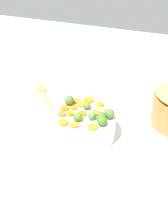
# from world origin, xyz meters

# --- Properties ---
(tabletop) EXTENTS (2.40, 2.40, 0.02)m
(tabletop) POSITION_xyz_m (0.00, 0.00, 0.01)
(tabletop) COLOR silver
(tabletop) RESTS_ON ground
(serving_bowl_carrots) EXTENTS (0.23, 0.23, 0.10)m
(serving_bowl_carrots) POSITION_xyz_m (-0.02, -0.01, 0.07)
(serving_bowl_carrots) COLOR white
(serving_bowl_carrots) RESTS_ON tabletop
(carrot_slice_0) EXTENTS (0.05, 0.05, 0.01)m
(carrot_slice_0) POSITION_xyz_m (-0.11, -0.02, 0.12)
(carrot_slice_0) COLOR orange
(carrot_slice_0) RESTS_ON serving_bowl_carrots
(carrot_slice_1) EXTENTS (0.04, 0.04, 0.01)m
(carrot_slice_1) POSITION_xyz_m (0.05, 0.05, 0.12)
(carrot_slice_1) COLOR orange
(carrot_slice_1) RESTS_ON serving_bowl_carrots
(carrot_slice_2) EXTENTS (0.05, 0.05, 0.01)m
(carrot_slice_2) POSITION_xyz_m (-0.06, 0.07, 0.12)
(carrot_slice_2) COLOR orange
(carrot_slice_2) RESTS_ON serving_bowl_carrots
(carrot_slice_3) EXTENTS (0.04, 0.04, 0.01)m
(carrot_slice_3) POSITION_xyz_m (0.01, -0.08, 0.12)
(carrot_slice_3) COLOR orange
(carrot_slice_3) RESTS_ON serving_bowl_carrots
(carrot_slice_4) EXTENTS (0.04, 0.04, 0.01)m
(carrot_slice_4) POSITION_xyz_m (-0.02, -0.02, 0.12)
(carrot_slice_4) COLOR orange
(carrot_slice_4) RESTS_ON serving_bowl_carrots
(carrot_slice_5) EXTENTS (0.04, 0.04, 0.01)m
(carrot_slice_5) POSITION_xyz_m (-0.03, -0.09, 0.12)
(carrot_slice_5) COLOR orange
(carrot_slice_5) RESTS_ON serving_bowl_carrots
(carrot_slice_6) EXTENTS (0.04, 0.04, 0.01)m
(carrot_slice_6) POSITION_xyz_m (-0.07, -0.04, 0.12)
(carrot_slice_6) COLOR orange
(carrot_slice_6) RESTS_ON serving_bowl_carrots
(carrot_slice_7) EXTENTS (0.04, 0.04, 0.01)m
(carrot_slice_7) POSITION_xyz_m (-0.10, 0.03, 0.12)
(carrot_slice_7) COLOR orange
(carrot_slice_7) RESTS_ON serving_bowl_carrots
(carrot_slice_8) EXTENTS (0.03, 0.03, 0.01)m
(carrot_slice_8) POSITION_xyz_m (-0.04, -0.06, 0.12)
(carrot_slice_8) COLOR orange
(carrot_slice_8) RESTS_ON serving_bowl_carrots
(carrot_slice_9) EXTENTS (0.04, 0.04, 0.01)m
(carrot_slice_9) POSITION_xyz_m (-0.04, 0.03, 0.12)
(carrot_slice_9) COLOR orange
(carrot_slice_9) RESTS_ON serving_bowl_carrots
(carrot_slice_10) EXTENTS (0.05, 0.05, 0.01)m
(carrot_slice_10) POSITION_xyz_m (-0.09, -0.06, 0.12)
(carrot_slice_10) COLOR orange
(carrot_slice_10) RESTS_ON serving_bowl_carrots
(carrot_slice_11) EXTENTS (0.05, 0.05, 0.01)m
(carrot_slice_11) POSITION_xyz_m (0.06, -0.06, 0.12)
(carrot_slice_11) COLOR orange
(carrot_slice_11) RESTS_ON serving_bowl_carrots
(carrot_slice_12) EXTENTS (0.04, 0.04, 0.01)m
(carrot_slice_12) POSITION_xyz_m (0.06, -0.02, 0.12)
(carrot_slice_12) COLOR orange
(carrot_slice_12) RESTS_ON serving_bowl_carrots
(carrot_slice_13) EXTENTS (0.03, 0.03, 0.01)m
(carrot_slice_13) POSITION_xyz_m (0.00, -0.05, 0.12)
(carrot_slice_13) COLOR orange
(carrot_slice_13) RESTS_ON serving_bowl_carrots
(brussels_sprout_0) EXTENTS (0.04, 0.04, 0.04)m
(brussels_sprout_0) POSITION_xyz_m (-0.03, 0.08, 0.13)
(brussels_sprout_0) COLOR #4E7732
(brussels_sprout_0) RESTS_ON serving_bowl_carrots
(brussels_sprout_1) EXTENTS (0.03, 0.03, 0.03)m
(brussels_sprout_1) POSITION_xyz_m (-0.01, 0.06, 0.13)
(brussels_sprout_1) COLOR #536D30
(brussels_sprout_1) RESTS_ON serving_bowl_carrots
(brussels_sprout_2) EXTENTS (0.03, 0.03, 0.03)m
(brussels_sprout_2) POSITION_xyz_m (-0.06, -0.01, 0.13)
(brussels_sprout_2) COLOR #597E2D
(brussels_sprout_2) RESTS_ON serving_bowl_carrots
(brussels_sprout_3) EXTENTS (0.03, 0.03, 0.03)m
(brussels_sprout_3) POSITION_xyz_m (0.02, -0.02, 0.13)
(brussels_sprout_3) COLOR #4F8024
(brussels_sprout_3) RESTS_ON serving_bowl_carrots
(brussels_sprout_4) EXTENTS (0.04, 0.04, 0.04)m
(brussels_sprout_4) POSITION_xyz_m (-0.06, -0.08, 0.13)
(brussels_sprout_4) COLOR #4B7033
(brussels_sprout_4) RESTS_ON serving_bowl_carrots
(brussels_sprout_5) EXTENTS (0.04, 0.04, 0.04)m
(brussels_sprout_5) POSITION_xyz_m (0.02, 0.07, 0.13)
(brussels_sprout_5) COLOR #447A23
(brussels_sprout_5) RESTS_ON serving_bowl_carrots
(brussels_sprout_6) EXTENTS (0.03, 0.03, 0.03)m
(brussels_sprout_6) POSITION_xyz_m (0.00, 0.03, 0.13)
(brussels_sprout_6) COLOR #50873C
(brussels_sprout_6) RESTS_ON serving_bowl_carrots
(wooden_spoon) EXTENTS (0.26, 0.22, 0.01)m
(wooden_spoon) POSITION_xyz_m (-0.24, -0.29, 0.03)
(wooden_spoon) COLOR #AC8D47
(wooden_spoon) RESTS_ON tabletop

